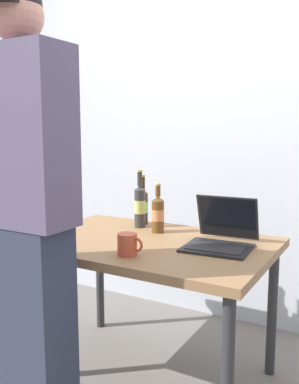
{
  "coord_description": "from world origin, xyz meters",
  "views": [
    {
      "loc": [
        1.04,
        -1.81,
        1.3
      ],
      "look_at": [
        0.02,
        0.0,
        0.99
      ],
      "focal_mm": 39.72,
      "sensor_mm": 36.0,
      "label": 1
    }
  ],
  "objects_px": {
    "laptop": "(221,236)",
    "coffee_mug": "(128,244)",
    "beer_bottle_amber": "(158,213)",
    "beer_bottle_dark": "(140,205)",
    "beer_bottle_green": "(143,205)",
    "person_figure": "(26,219)"
  },
  "relations": [
    {
      "from": "laptop",
      "to": "coffee_mug",
      "type": "distance_m",
      "value": 0.47
    },
    {
      "from": "beer_bottle_dark",
      "to": "laptop",
      "type": "bearing_deg",
      "value": -15.62
    },
    {
      "from": "laptop",
      "to": "person_figure",
      "type": "height_order",
      "value": "person_figure"
    },
    {
      "from": "beer_bottle_dark",
      "to": "beer_bottle_green",
      "type": "distance_m",
      "value": 0.08
    },
    {
      "from": "laptop",
      "to": "beer_bottle_green",
      "type": "distance_m",
      "value": 0.62
    },
    {
      "from": "beer_bottle_dark",
      "to": "coffee_mug",
      "type": "height_order",
      "value": "beer_bottle_dark"
    },
    {
      "from": "beer_bottle_green",
      "to": "person_figure",
      "type": "height_order",
      "value": "person_figure"
    },
    {
      "from": "beer_bottle_amber",
      "to": "beer_bottle_green",
      "type": "bearing_deg",
      "value": 142.17
    },
    {
      "from": "laptop",
      "to": "person_figure",
      "type": "relative_size",
      "value": 0.2
    },
    {
      "from": "laptop",
      "to": "beer_bottle_dark",
      "type": "bearing_deg",
      "value": 164.38
    },
    {
      "from": "person_figure",
      "to": "coffee_mug",
      "type": "bearing_deg",
      "value": 56.23
    },
    {
      "from": "beer_bottle_dark",
      "to": "coffee_mug",
      "type": "relative_size",
      "value": 2.66
    },
    {
      "from": "laptop",
      "to": "beer_bottle_amber",
      "type": "relative_size",
      "value": 1.34
    },
    {
      "from": "laptop",
      "to": "person_figure",
      "type": "distance_m",
      "value": 0.92
    },
    {
      "from": "coffee_mug",
      "to": "beer_bottle_dark",
      "type": "bearing_deg",
      "value": 115.32
    },
    {
      "from": "beer_bottle_amber",
      "to": "coffee_mug",
      "type": "xyz_separation_m",
      "value": [
        0.09,
        -0.44,
        -0.06
      ]
    },
    {
      "from": "beer_bottle_amber",
      "to": "beer_bottle_dark",
      "type": "relative_size",
      "value": 0.82
    },
    {
      "from": "beer_bottle_dark",
      "to": "person_figure",
      "type": "bearing_deg",
      "value": -90.51
    },
    {
      "from": "beer_bottle_amber",
      "to": "beer_bottle_dark",
      "type": "distance_m",
      "value": 0.16
    },
    {
      "from": "laptop",
      "to": "coffee_mug",
      "type": "bearing_deg",
      "value": -131.75
    },
    {
      "from": "beer_bottle_dark",
      "to": "person_figure",
      "type": "xyz_separation_m",
      "value": [
        -0.01,
        -0.87,
        0.08
      ]
    },
    {
      "from": "laptop",
      "to": "beer_bottle_dark",
      "type": "distance_m",
      "value": 0.57
    }
  ]
}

